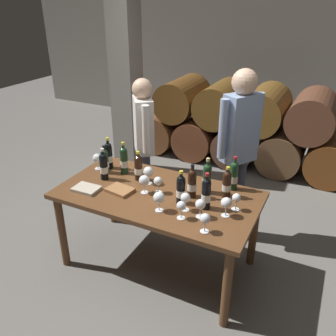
{
  "coord_description": "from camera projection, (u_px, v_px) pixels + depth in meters",
  "views": [
    {
      "loc": [
        1.25,
        -2.3,
        2.28
      ],
      "look_at": [
        0.0,
        0.2,
        0.91
      ],
      "focal_mm": 38.04,
      "sensor_mm": 36.0,
      "label": 1
    }
  ],
  "objects": [
    {
      "name": "sommelier_presenting",
      "position": [
        239.0,
        142.0,
        3.31
      ],
      "size": [
        0.32,
        0.43,
        1.72
      ],
      "color": "#383842",
      "rests_on": "ground_plane"
    },
    {
      "name": "wine_glass_6",
      "position": [
        205.0,
        219.0,
        2.49
      ],
      "size": [
        0.07,
        0.07,
        0.15
      ],
      "color": "white",
      "rests_on": "dining_table"
    },
    {
      "name": "wine_bottle_0",
      "position": [
        207.0,
        178.0,
        2.97
      ],
      "size": [
        0.07,
        0.07,
        0.32
      ],
      "color": "#19381E",
      "rests_on": "dining_table"
    },
    {
      "name": "taster_seated_left",
      "position": [
        144.0,
        137.0,
        3.75
      ],
      "size": [
        0.34,
        0.41,
        1.54
      ],
      "color": "#383842",
      "rests_on": "ground_plane"
    },
    {
      "name": "wine_bottle_1",
      "position": [
        227.0,
        184.0,
        2.92
      ],
      "size": [
        0.07,
        0.07,
        0.27
      ],
      "color": "black",
      "rests_on": "dining_table"
    },
    {
      "name": "cellar_back_wall",
      "position": [
        272.0,
        51.0,
        6.11
      ],
      "size": [
        10.0,
        0.24,
        2.8
      ],
      "primitive_type": "cube",
      "color": "gray",
      "rests_on": "ground_plane"
    },
    {
      "name": "wine_bottle_5",
      "position": [
        109.0,
        155.0,
        3.4
      ],
      "size": [
        0.07,
        0.07,
        0.31
      ],
      "color": "black",
      "rests_on": "dining_table"
    },
    {
      "name": "wine_bottle_8",
      "position": [
        105.0,
        161.0,
        3.32
      ],
      "size": [
        0.07,
        0.07,
        0.27
      ],
      "color": "#19381E",
      "rests_on": "dining_table"
    },
    {
      "name": "wine_glass_4",
      "position": [
        185.0,
        198.0,
        2.74
      ],
      "size": [
        0.08,
        0.08,
        0.15
      ],
      "color": "white",
      "rests_on": "dining_table"
    },
    {
      "name": "wine_bottle_9",
      "position": [
        181.0,
        189.0,
        2.83
      ],
      "size": [
        0.07,
        0.07,
        0.29
      ],
      "color": "black",
      "rests_on": "dining_table"
    },
    {
      "name": "tasting_notebook",
      "position": [
        86.0,
        189.0,
        3.06
      ],
      "size": [
        0.22,
        0.16,
        0.03
      ],
      "primitive_type": "cube",
      "rotation": [
        0.0,
        0.0,
        0.02
      ],
      "color": "#B2A893",
      "rests_on": "dining_table"
    },
    {
      "name": "wine_glass_8",
      "position": [
        144.0,
        181.0,
        2.98
      ],
      "size": [
        0.09,
        0.09,
        0.16
      ],
      "color": "white",
      "rests_on": "dining_table"
    },
    {
      "name": "wine_glass_2",
      "position": [
        148.0,
        172.0,
        3.13
      ],
      "size": [
        0.09,
        0.09,
        0.16
      ],
      "color": "white",
      "rests_on": "dining_table"
    },
    {
      "name": "wine_bottle_6",
      "position": [
        234.0,
        175.0,
        3.03
      ],
      "size": [
        0.07,
        0.07,
        0.31
      ],
      "color": "#19381E",
      "rests_on": "dining_table"
    },
    {
      "name": "wine_glass_5",
      "position": [
        236.0,
        199.0,
        2.75
      ],
      "size": [
        0.07,
        0.07,
        0.14
      ],
      "color": "white",
      "rests_on": "dining_table"
    },
    {
      "name": "wine_glass_3",
      "position": [
        226.0,
        203.0,
        2.66
      ],
      "size": [
        0.08,
        0.08,
        0.16
      ],
      "color": "white",
      "rests_on": "dining_table"
    },
    {
      "name": "wine_bottle_7",
      "position": [
        104.0,
        166.0,
        3.2
      ],
      "size": [
        0.07,
        0.07,
        0.3
      ],
      "color": "black",
      "rests_on": "dining_table"
    },
    {
      "name": "wine_glass_0",
      "position": [
        159.0,
        198.0,
        2.73
      ],
      "size": [
        0.09,
        0.09,
        0.16
      ],
      "color": "white",
      "rests_on": "dining_table"
    },
    {
      "name": "wine_glass_10",
      "position": [
        200.0,
        205.0,
        2.65
      ],
      "size": [
        0.08,
        0.08,
        0.15
      ],
      "color": "white",
      "rests_on": "dining_table"
    },
    {
      "name": "wine_bottle_4",
      "position": [
        192.0,
        183.0,
        2.91
      ],
      "size": [
        0.07,
        0.07,
        0.3
      ],
      "color": "black",
      "rests_on": "dining_table"
    },
    {
      "name": "barrel_stack",
      "position": [
        241.0,
        126.0,
        5.21
      ],
      "size": [
        3.12,
        0.9,
        1.15
      ],
      "color": "brown",
      "rests_on": "ground_plane"
    },
    {
      "name": "wine_glass_1",
      "position": [
        97.0,
        158.0,
        3.39
      ],
      "size": [
        0.08,
        0.08,
        0.16
      ],
      "color": "white",
      "rests_on": "dining_table"
    },
    {
      "name": "wine_bottle_2",
      "position": [
        124.0,
        160.0,
        3.3
      ],
      "size": [
        0.07,
        0.07,
        0.31
      ],
      "color": "#19381E",
      "rests_on": "dining_table"
    },
    {
      "name": "dining_table",
      "position": [
        158.0,
        202.0,
        3.06
      ],
      "size": [
        1.7,
        0.9,
        0.76
      ],
      "color": "brown",
      "rests_on": "ground_plane"
    },
    {
      "name": "leather_ledger",
      "position": [
        120.0,
        190.0,
        3.04
      ],
      "size": [
        0.24,
        0.19,
        0.03
      ],
      "primitive_type": "cube",
      "rotation": [
        0.0,
        0.0,
        -0.14
      ],
      "color": "#936038",
      "rests_on": "dining_table"
    },
    {
      "name": "wine_glass_7",
      "position": [
        181.0,
        207.0,
        2.64
      ],
      "size": [
        0.07,
        0.07,
        0.15
      ],
      "color": "white",
      "rests_on": "dining_table"
    },
    {
      "name": "wine_bottle_3",
      "position": [
        138.0,
        167.0,
        3.19
      ],
      "size": [
        0.07,
        0.07,
        0.28
      ],
      "color": "black",
      "rests_on": "dining_table"
    },
    {
      "name": "wine_bottle_10",
      "position": [
        206.0,
        193.0,
        2.75
      ],
      "size": [
        0.07,
        0.07,
        0.31
      ],
      "color": "black",
      "rests_on": "dining_table"
    },
    {
      "name": "ground_plane",
      "position": [
        159.0,
        263.0,
        3.36
      ],
      "size": [
        14.0,
        14.0,
        0.0
      ],
      "primitive_type": "plane",
      "color": "#66635E"
    },
    {
      "name": "wine_glass_9",
      "position": [
        158.0,
        182.0,
        2.99
      ],
      "size": [
        0.07,
        0.07,
        0.15
      ],
      "color": "white",
      "rests_on": "dining_table"
    },
    {
      "name": "stone_pillar",
      "position": [
        126.0,
        78.0,
        4.59
      ],
      "size": [
        0.32,
        0.32,
        2.6
      ],
      "primitive_type": "cube",
      "color": "gray",
      "rests_on": "ground_plane"
    }
  ]
}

